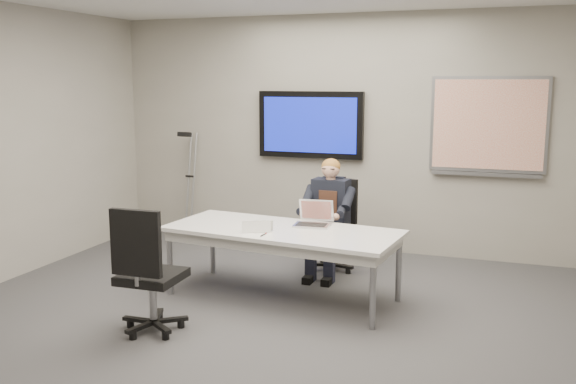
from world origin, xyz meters
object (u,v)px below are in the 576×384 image
(laptop, at_px, (314,219))
(conference_table, at_px, (282,237))
(office_chair_near, at_px, (150,294))
(seated_person, at_px, (326,230))
(office_chair_far, at_px, (333,242))

(laptop, bearing_deg, conference_table, -137.49)
(office_chair_near, bearing_deg, laptop, -125.05)
(conference_table, relative_size, seated_person, 1.84)
(conference_table, bearing_deg, office_chair_near, -115.48)
(office_chair_far, relative_size, laptop, 2.81)
(conference_table, xyz_separation_m, seated_person, (0.19, 0.80, -0.10))
(office_chair_far, bearing_deg, conference_table, -89.19)
(conference_table, bearing_deg, office_chair_far, 84.90)
(office_chair_near, distance_m, laptop, 1.75)
(conference_table, xyz_separation_m, office_chair_near, (-0.71, -1.17, -0.26))
(conference_table, height_order, seated_person, seated_person)
(conference_table, distance_m, office_chair_far, 1.09)
(office_chair_far, xyz_separation_m, laptop, (0.03, -0.78, 0.42))
(seated_person, bearing_deg, office_chair_far, 91.34)
(office_chair_far, xyz_separation_m, office_chair_near, (-0.91, -2.20, 0.02))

